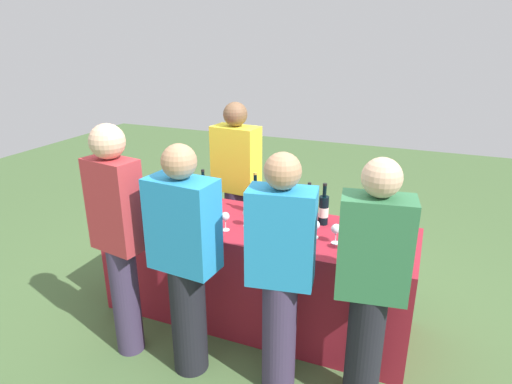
# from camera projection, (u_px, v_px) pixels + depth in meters

# --- Properties ---
(ground_plane) EXTENTS (12.00, 12.00, 0.00)m
(ground_plane) POSITION_uv_depth(u_px,v_px,m) (256.00, 314.00, 3.53)
(ground_plane) COLOR #476638
(tasting_table) EXTENTS (2.32, 0.75, 0.80)m
(tasting_table) POSITION_uv_depth(u_px,v_px,m) (256.00, 271.00, 3.39)
(tasting_table) COLOR maroon
(tasting_table) RESTS_ON ground_plane
(wine_bottle_0) EXTENTS (0.07, 0.07, 0.32)m
(wine_bottle_0) POSITION_uv_depth(u_px,v_px,m) (190.00, 190.00, 3.60)
(wine_bottle_0) COLOR black
(wine_bottle_0) RESTS_ON tasting_table
(wine_bottle_1) EXTENTS (0.07, 0.07, 0.30)m
(wine_bottle_1) POSITION_uv_depth(u_px,v_px,m) (204.00, 192.00, 3.57)
(wine_bottle_1) COLOR black
(wine_bottle_1) RESTS_ON tasting_table
(wine_bottle_2) EXTENTS (0.07, 0.07, 0.34)m
(wine_bottle_2) POSITION_uv_depth(u_px,v_px,m) (255.00, 199.00, 3.40)
(wine_bottle_2) COLOR black
(wine_bottle_2) RESTS_ON tasting_table
(wine_bottle_3) EXTENTS (0.07, 0.07, 0.31)m
(wine_bottle_3) POSITION_uv_depth(u_px,v_px,m) (288.00, 210.00, 3.21)
(wine_bottle_3) COLOR black
(wine_bottle_3) RESTS_ON tasting_table
(wine_bottle_4) EXTENTS (0.07, 0.07, 0.32)m
(wine_bottle_4) POSITION_uv_depth(u_px,v_px,m) (308.00, 209.00, 3.22)
(wine_bottle_4) COLOR black
(wine_bottle_4) RESTS_ON tasting_table
(wine_bottle_5) EXTENTS (0.07, 0.07, 0.32)m
(wine_bottle_5) POSITION_uv_depth(u_px,v_px,m) (324.00, 210.00, 3.21)
(wine_bottle_5) COLOR black
(wine_bottle_5) RESTS_ON tasting_table
(wine_glass_0) EXTENTS (0.06, 0.06, 0.14)m
(wine_glass_0) POSITION_uv_depth(u_px,v_px,m) (225.00, 217.00, 3.11)
(wine_glass_0) COLOR silver
(wine_glass_0) RESTS_ON tasting_table
(wine_glass_1) EXTENTS (0.07, 0.07, 0.14)m
(wine_glass_1) POSITION_uv_depth(u_px,v_px,m) (247.00, 214.00, 3.18)
(wine_glass_1) COLOR silver
(wine_glass_1) RESTS_ON tasting_table
(wine_glass_2) EXTENTS (0.08, 0.08, 0.14)m
(wine_glass_2) POSITION_uv_depth(u_px,v_px,m) (294.00, 228.00, 2.95)
(wine_glass_2) COLOR silver
(wine_glass_2) RESTS_ON tasting_table
(wine_glass_3) EXTENTS (0.07, 0.07, 0.13)m
(wine_glass_3) POSITION_uv_depth(u_px,v_px,m) (315.00, 226.00, 3.01)
(wine_glass_3) COLOR silver
(wine_glass_3) RESTS_ON tasting_table
(wine_glass_4) EXTENTS (0.07, 0.07, 0.14)m
(wine_glass_4) POSITION_uv_depth(u_px,v_px,m) (336.00, 230.00, 2.92)
(wine_glass_4) COLOR silver
(wine_glass_4) RESTS_ON tasting_table
(wine_glass_5) EXTENTS (0.06, 0.06, 0.13)m
(wine_glass_5) POSITION_uv_depth(u_px,v_px,m) (346.00, 238.00, 2.82)
(wine_glass_5) COLOR silver
(wine_glass_5) RESTS_ON tasting_table
(ice_bucket) EXTENTS (0.23, 0.23, 0.16)m
(ice_bucket) POSITION_uv_depth(u_px,v_px,m) (178.00, 201.00, 3.47)
(ice_bucket) COLOR silver
(ice_bucket) RESTS_ON tasting_table
(server_pouring) EXTENTS (0.43, 0.26, 1.58)m
(server_pouring) POSITION_uv_depth(u_px,v_px,m) (236.00, 183.00, 3.98)
(server_pouring) COLOR #3F3351
(server_pouring) RESTS_ON ground_plane
(guest_0) EXTENTS (0.37, 0.24, 1.63)m
(guest_0) POSITION_uv_depth(u_px,v_px,m) (118.00, 234.00, 2.84)
(guest_0) COLOR #3F3351
(guest_0) RESTS_ON ground_plane
(guest_1) EXTENTS (0.44, 0.26, 1.55)m
(guest_1) POSITION_uv_depth(u_px,v_px,m) (185.00, 258.00, 2.70)
(guest_1) COLOR black
(guest_1) RESTS_ON ground_plane
(guest_2) EXTENTS (0.41, 0.27, 1.54)m
(guest_2) POSITION_uv_depth(u_px,v_px,m) (280.00, 270.00, 2.54)
(guest_2) COLOR #3F3351
(guest_2) RESTS_ON ground_plane
(guest_3) EXTENTS (0.41, 0.27, 1.55)m
(guest_3) POSITION_uv_depth(u_px,v_px,m) (371.00, 283.00, 2.41)
(guest_3) COLOR black
(guest_3) RESTS_ON ground_plane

